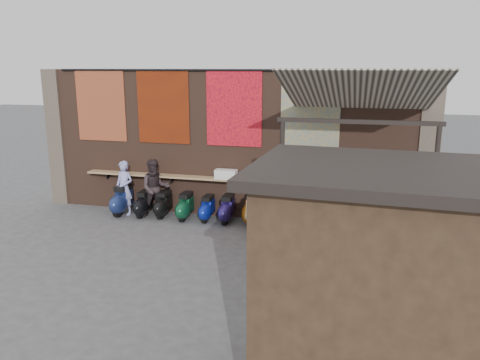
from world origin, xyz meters
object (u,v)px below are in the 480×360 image
Objects in this scene: scooter_stool_6 at (252,209)px; scooter_stool_3 at (185,206)px; scooter_stool_5 at (227,209)px; scooter_stool_9 at (320,218)px; shopper_tan at (262,203)px; shopper_navy at (296,216)px; market_stall at (378,295)px; shelf_box at (226,174)px; shopper_grey at (333,246)px; diner_right at (155,188)px; scooter_stool_0 at (122,200)px; scooter_stool_7 at (273,211)px; scooter_stool_4 at (207,209)px; scooter_stool_8 at (298,214)px; scooter_stool_1 at (144,204)px; diner_left at (124,188)px; scooter_stool_2 at (164,204)px.

scooter_stool_3 is at bearing -178.38° from scooter_stool_6.
scooter_stool_9 is (2.45, -0.07, -0.02)m from scooter_stool_5.
shopper_tan is at bearing -41.99° from scooter_stool_5.
market_stall is (1.54, -4.36, 0.52)m from shopper_navy.
scooter_stool_3 is (-1.06, -0.32, -0.89)m from shelf_box.
scooter_stool_9 is 0.48× the size of shopper_grey.
scooter_stool_0 is at bearing 153.25° from diner_right.
scooter_stool_6 is 0.55m from scooter_stool_7.
scooter_stool_6 is 0.48× the size of shopper_navy.
shopper_grey is (3.50, -2.98, 0.41)m from scooter_stool_4.
diner_right is (-2.74, -0.04, 0.39)m from scooter_stool_6.
scooter_stool_7 is (1.35, -0.28, -0.85)m from shelf_box.
scooter_stool_4 is 2.08m from shopper_tan.
scooter_stool_0 is 1.08× the size of scooter_stool_8.
scooter_stool_8 is at bearing 24.84° from shopper_tan.
scooter_stool_7 reaches higher than scooter_stool_4.
scooter_stool_1 is at bearing -178.18° from scooter_stool_4.
diner_right is at bearing 12.50° from diner_left.
shopper_grey is (6.00, -2.93, 0.34)m from scooter_stool_0.
scooter_stool_3 is 1.00× the size of scooter_stool_5.
shelf_box is 1.42m from scooter_stool_3.
scooter_stool_4 is at bearing 179.18° from scooter_stool_8.
shopper_tan is (4.14, -1.01, 0.15)m from diner_left.
scooter_stool_9 is (1.76, -0.07, -0.08)m from scooter_stool_6.
scooter_stool_7 is 6.71m from market_stall.
scooter_stool_5 is 3.01m from diner_left.
scooter_stool_3 is at bearing -1.79° from shopper_grey.
diner_right is 4.51m from shopper_navy.
scooter_stool_4 is (-0.45, -0.28, -0.91)m from shelf_box.
shopper_tan is at bearing -46.05° from diner_right.
market_stall reaches higher than diner_left.
scooter_stool_4 is 0.56m from scooter_stool_5.
shopper_navy reaches higher than diner_right.
scooter_stool_7 is 0.67m from scooter_stool_8.
market_stall is (6.02, -6.14, 1.09)m from scooter_stool_1.
shelf_box is at bearing 31.71° from scooter_stool_4.
scooter_stool_1 is at bearing -179.69° from scooter_stool_8.
shopper_navy is (3.92, -1.86, 0.56)m from scooter_stool_2.
shopper_tan is at bearing -15.29° from scooter_stool_1.
shopper_grey is 2.65m from shopper_tan.
diner_left reaches higher than scooter_stool_9.
scooter_stool_0 is at bearing -28.06° from shopper_navy.
shopper_navy is (2.19, -2.11, -0.33)m from shelf_box.
scooter_stool_8 reaches higher than scooter_stool_4.
scooter_stool_9 is 0.25× the size of market_stall.
scooter_stool_7 is (2.41, 0.03, 0.04)m from scooter_stool_3.
scooter_stool_0 is 3.06m from scooter_stool_5.
shopper_navy is 1.44m from shopper_grey.
shopper_tan reaches higher than scooter_stool_1.
scooter_stool_5 is 0.95× the size of scooter_stool_8.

